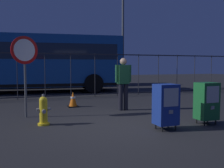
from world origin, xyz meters
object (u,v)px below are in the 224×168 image
street_light_near_right (123,22)px  bus_far (42,62)px  bus_near (21,60)px  newspaper_box_secondary (166,104)px  stop_sign (25,59)px  newspaper_box_primary (207,101)px  pedestrian (123,81)px  fire_hydrant (43,111)px  traffic_cone (73,99)px

street_light_near_right → bus_far: bearing=140.5°
bus_near → newspaper_box_secondary: bearing=-66.3°
stop_sign → bus_near: size_ratio=0.21×
stop_sign → bus_near: bus_near is taller
newspaper_box_primary → bus_near: size_ratio=0.10×
newspaper_box_secondary → bus_near: size_ratio=0.10×
newspaper_box_secondary → pedestrian: bearing=88.0°
fire_hydrant → stop_sign: size_ratio=0.33×
street_light_near_right → traffic_cone: bearing=-127.0°
newspaper_box_primary → bus_near: bus_near is taller
traffic_cone → street_light_near_right: street_light_near_right is taller
traffic_cone → bus_far: 9.57m
bus_near → bus_far: size_ratio=1.02×
newspaper_box_primary → stop_sign: (-4.10, 2.41, 1.03)m
newspaper_box_primary → traffic_cone: bearing=124.0°
newspaper_box_primary → bus_far: bearing=101.5°
fire_hydrant → bus_near: (-0.36, 8.03, 1.36)m
pedestrian → bus_near: 7.47m
newspaper_box_secondary → street_light_near_right: street_light_near_right is taller
newspaper_box_secondary → traffic_cone: (-1.28, 3.83, -0.31)m
newspaper_box_primary → traffic_cone: newspaper_box_primary is taller
traffic_cone → newspaper_box_primary: bearing=-56.0°
newspaper_box_primary → bus_far: size_ratio=0.10×
newspaper_box_secondary → bus_far: size_ratio=0.10×
pedestrian → traffic_cone: 1.96m
fire_hydrant → street_light_near_right: bearing=55.8°
newspaper_box_primary → traffic_cone: size_ratio=1.92×
fire_hydrant → newspaper_box_primary: newspaper_box_primary is taller
bus_far → stop_sign: bearing=-96.3°
traffic_cone → street_light_near_right: size_ratio=0.07×
bus_far → newspaper_box_secondary: bearing=-82.6°
bus_far → fire_hydrant: bearing=-93.9°
newspaper_box_primary → traffic_cone: (-2.51, 3.72, -0.31)m
bus_far → street_light_near_right: street_light_near_right is taller
fire_hydrant → street_light_near_right: street_light_near_right is taller
bus_near → bus_far: 4.10m
stop_sign → traffic_cone: size_ratio=4.21×
fire_hydrant → newspaper_box_primary: (3.74, -1.30, 0.22)m
newspaper_box_secondary → traffic_cone: bearing=108.5°
newspaper_box_secondary → bus_near: bus_near is taller
stop_sign → pedestrian: 3.04m
stop_sign → bus_far: size_ratio=0.21×
newspaper_box_secondary → bus_near: bearing=106.9°
newspaper_box_primary → pedestrian: size_ratio=0.61×
fire_hydrant → traffic_cone: bearing=63.1°
fire_hydrant → bus_far: bus_far is taller
street_light_near_right → newspaper_box_secondary: bearing=-107.6°
newspaper_box_secondary → street_light_near_right: size_ratio=0.14×
pedestrian → traffic_cone: bearing=138.4°
newspaper_box_secondary → bus_far: 13.42m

